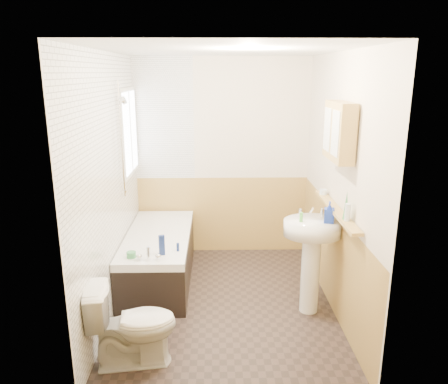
% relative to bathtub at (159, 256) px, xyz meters
% --- Properties ---
extents(floor, '(2.80, 2.80, 0.00)m').
position_rel_bathtub_xyz_m(floor, '(0.73, -0.53, -0.29)').
color(floor, black).
rests_on(floor, ground).
extents(ceiling, '(2.80, 2.80, 0.00)m').
position_rel_bathtub_xyz_m(ceiling, '(0.73, -0.53, 2.21)').
color(ceiling, white).
rests_on(ceiling, ground).
extents(wall_back, '(2.20, 0.02, 2.50)m').
position_rel_bathtub_xyz_m(wall_back, '(0.73, 0.88, 0.96)').
color(wall_back, beige).
rests_on(wall_back, ground).
extents(wall_front, '(2.20, 0.02, 2.50)m').
position_rel_bathtub_xyz_m(wall_front, '(0.73, -1.94, 0.96)').
color(wall_front, beige).
rests_on(wall_front, ground).
extents(wall_left, '(0.02, 2.80, 2.50)m').
position_rel_bathtub_xyz_m(wall_left, '(-0.38, -0.53, 0.96)').
color(wall_left, beige).
rests_on(wall_left, ground).
extents(wall_right, '(0.02, 2.80, 2.50)m').
position_rel_bathtub_xyz_m(wall_right, '(1.84, -0.53, 0.96)').
color(wall_right, beige).
rests_on(wall_right, ground).
extents(wainscot_right, '(0.01, 2.80, 1.00)m').
position_rel_bathtub_xyz_m(wainscot_right, '(1.82, -0.53, 0.21)').
color(wainscot_right, tan).
rests_on(wainscot_right, wall_right).
extents(wainscot_front, '(2.20, 0.01, 1.00)m').
position_rel_bathtub_xyz_m(wainscot_front, '(0.73, -1.92, 0.21)').
color(wainscot_front, tan).
rests_on(wainscot_front, wall_front).
extents(wainscot_back, '(2.20, 0.01, 1.00)m').
position_rel_bathtub_xyz_m(wainscot_back, '(0.73, 0.86, 0.21)').
color(wainscot_back, tan).
rests_on(wainscot_back, wall_back).
extents(tile_cladding_left, '(0.01, 2.80, 2.50)m').
position_rel_bathtub_xyz_m(tile_cladding_left, '(-0.36, -0.53, 0.96)').
color(tile_cladding_left, white).
rests_on(tile_cladding_left, wall_left).
extents(tile_return_back, '(0.75, 0.01, 1.50)m').
position_rel_bathtub_xyz_m(tile_return_back, '(0.00, 0.85, 1.46)').
color(tile_return_back, white).
rests_on(tile_return_back, wall_back).
extents(window, '(0.03, 0.79, 0.99)m').
position_rel_bathtub_xyz_m(window, '(-0.33, 0.42, 1.36)').
color(window, white).
rests_on(window, wall_left).
extents(bathtub, '(0.70, 1.64, 0.71)m').
position_rel_bathtub_xyz_m(bathtub, '(0.00, 0.00, 0.00)').
color(bathtub, black).
rests_on(bathtub, floor).
extents(shower_riser, '(0.10, 0.08, 1.19)m').
position_rel_bathtub_xyz_m(shower_riser, '(-0.31, -0.12, 1.45)').
color(shower_riser, silver).
rests_on(shower_riser, wall_left).
extents(toilet, '(0.75, 0.48, 0.69)m').
position_rel_bathtub_xyz_m(toilet, '(-0.03, -1.48, 0.05)').
color(toilet, white).
rests_on(toilet, floor).
extents(sink, '(0.56, 0.45, 1.07)m').
position_rel_bathtub_xyz_m(sink, '(1.57, -0.70, 0.38)').
color(sink, white).
rests_on(sink, floor).
extents(pine_shelf, '(0.10, 1.29, 0.03)m').
position_rel_bathtub_xyz_m(pine_shelf, '(1.77, -0.73, 0.77)').
color(pine_shelf, tan).
rests_on(pine_shelf, wall_right).
extents(medicine_cabinet, '(0.15, 0.57, 0.52)m').
position_rel_bathtub_xyz_m(medicine_cabinet, '(1.74, -0.75, 1.51)').
color(medicine_cabinet, tan).
rests_on(medicine_cabinet, wall_right).
extents(foam_can, '(0.05, 0.05, 0.15)m').
position_rel_bathtub_xyz_m(foam_can, '(1.77, -1.08, 0.86)').
color(foam_can, silver).
rests_on(foam_can, pine_shelf).
extents(green_bottle, '(0.05, 0.05, 0.25)m').
position_rel_bathtub_xyz_m(green_bottle, '(1.77, -1.03, 0.91)').
color(green_bottle, '#388447').
rests_on(green_bottle, pine_shelf).
extents(black_jar, '(0.08, 0.08, 0.05)m').
position_rel_bathtub_xyz_m(black_jar, '(1.77, -0.23, 0.81)').
color(black_jar, silver).
rests_on(black_jar, pine_shelf).
extents(soap_bottle, '(0.13, 0.22, 0.09)m').
position_rel_bathtub_xyz_m(soap_bottle, '(1.70, -0.76, 0.70)').
color(soap_bottle, '#19339E').
rests_on(soap_bottle, sink).
extents(clear_bottle, '(0.04, 0.04, 0.09)m').
position_rel_bathtub_xyz_m(clear_bottle, '(1.45, -0.74, 0.70)').
color(clear_bottle, '#59C647').
rests_on(clear_bottle, sink).
extents(blue_gel, '(0.06, 0.05, 0.20)m').
position_rel_bathtub_xyz_m(blue_gel, '(0.11, -0.59, 0.37)').
color(blue_gel, navy).
rests_on(blue_gel, bathtub).
extents(cream_jar, '(0.10, 0.10, 0.06)m').
position_rel_bathtub_xyz_m(cream_jar, '(-0.18, -0.65, 0.30)').
color(cream_jar, '#388447').
rests_on(cream_jar, bathtub).
extents(orange_bottle, '(0.04, 0.04, 0.08)m').
position_rel_bathtub_xyz_m(orange_bottle, '(0.26, -0.50, 0.31)').
color(orange_bottle, navy).
rests_on(orange_bottle, bathtub).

